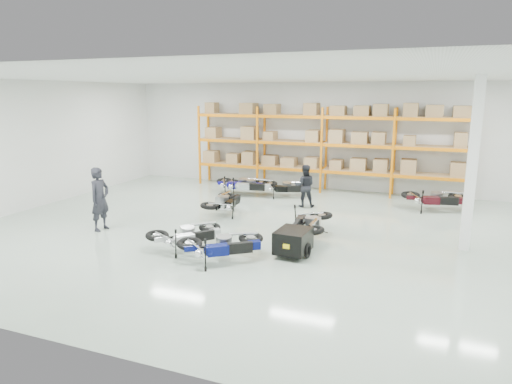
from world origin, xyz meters
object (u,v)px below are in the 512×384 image
at_px(moto_blue_centre, 223,240).
at_px(moto_back_a, 241,180).
at_px(moto_touring_right, 310,219).
at_px(person_left, 100,199).
at_px(moto_back_c, 286,184).
at_px(moto_black_far_left, 224,198).
at_px(trailer, 293,241).
at_px(person_back, 305,186).
at_px(moto_back_b, 249,182).
at_px(moto_back_d, 436,194).
at_px(moto_silver_left, 187,230).

bearing_deg(moto_blue_centre, moto_back_a, -17.80).
height_order(moto_touring_right, person_left, person_left).
distance_m(moto_blue_centre, moto_back_c, 7.44).
relative_size(moto_black_far_left, trailer, 1.11).
bearing_deg(moto_blue_centre, person_back, -40.89).
bearing_deg(moto_back_c, moto_back_b, 84.06).
bearing_deg(trailer, moto_touring_right, 93.27).
height_order(moto_back_b, person_back, person_back).
xyz_separation_m(moto_black_far_left, trailer, (3.36, -3.08, -0.16)).
xyz_separation_m(moto_blue_centre, person_back, (0.36, 6.15, 0.20)).
height_order(trailer, person_left, person_left).
height_order(moto_back_a, moto_back_b, moto_back_a).
xyz_separation_m(moto_back_c, moto_back_d, (5.54, -0.18, 0.07)).
bearing_deg(moto_back_d, moto_back_b, 79.29).
bearing_deg(moto_back_a, moto_touring_right, -146.14).
relative_size(moto_back_a, person_back, 1.24).
bearing_deg(moto_back_d, moto_back_a, 78.62).
relative_size(moto_blue_centre, moto_back_b, 0.98).
xyz_separation_m(moto_black_far_left, moto_back_d, (6.68, 3.11, 0.03)).
relative_size(moto_back_a, moto_back_d, 0.99).
bearing_deg(person_back, moto_back_a, -34.74).
bearing_deg(moto_touring_right, moto_back_a, 127.41).
relative_size(moto_blue_centre, moto_back_c, 1.08).
bearing_deg(moto_silver_left, moto_touring_right, -102.73).
xyz_separation_m(moto_touring_right, moto_back_d, (3.31, 4.60, 0.02)).
xyz_separation_m(moto_blue_centre, moto_back_c, (-0.75, 7.40, -0.04)).
bearing_deg(moto_blue_centre, moto_touring_right, -67.01).
bearing_deg(moto_back_a, person_left, 153.97).
xyz_separation_m(trailer, moto_back_a, (-4.05, 6.15, 0.18)).
xyz_separation_m(moto_back_b, moto_back_d, (6.98, 0.12, 0.01)).
distance_m(moto_touring_right, moto_back_a, 6.10).
bearing_deg(moto_blue_centre, trailer, -92.93).
relative_size(moto_black_far_left, moto_back_b, 0.96).
distance_m(moto_blue_centre, moto_silver_left, 1.34).
xyz_separation_m(moto_blue_centre, moto_touring_right, (1.48, 2.62, 0.00)).
relative_size(moto_back_a, moto_back_b, 1.01).
height_order(moto_touring_right, trailer, moto_touring_right).
distance_m(moto_black_far_left, moto_back_c, 3.48).
xyz_separation_m(moto_back_c, person_back, (1.11, -1.25, 0.25)).
bearing_deg(moto_back_b, moto_touring_right, -150.62).
relative_size(moto_silver_left, person_back, 1.15).
relative_size(moto_touring_right, person_left, 0.98).
distance_m(moto_blue_centre, moto_back_b, 7.42).
bearing_deg(moto_black_far_left, person_left, 44.28).
bearing_deg(moto_silver_left, person_left, 28.13).
relative_size(moto_silver_left, moto_back_d, 0.92).
bearing_deg(moto_black_far_left, moto_silver_left, 96.01).
distance_m(moto_blue_centre, moto_black_far_left, 4.52).
xyz_separation_m(moto_touring_right, person_left, (-6.05, -1.51, 0.38)).
xyz_separation_m(moto_silver_left, person_back, (1.61, 5.68, 0.23)).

